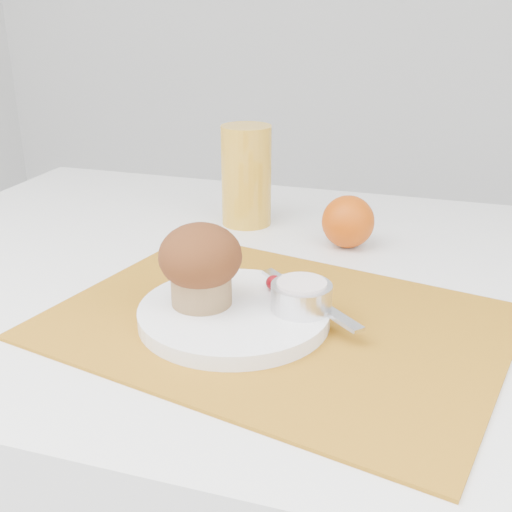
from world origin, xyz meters
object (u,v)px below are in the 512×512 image
(plate, at_px, (234,314))
(muffin, at_px, (201,263))
(orange, at_px, (348,222))
(juice_glass, at_px, (246,176))
(table, at_px, (281,499))

(plate, distance_m, muffin, 0.07)
(muffin, bearing_deg, orange, 67.34)
(orange, bearing_deg, muffin, -112.66)
(juice_glass, relative_size, muffin, 1.70)
(table, height_order, muffin, muffin)
(orange, distance_m, muffin, 0.30)
(plate, xyz_separation_m, muffin, (-0.04, -0.00, 0.06))
(table, xyz_separation_m, plate, (-0.02, -0.15, 0.39))
(plate, xyz_separation_m, juice_glass, (-0.09, 0.33, 0.06))
(table, bearing_deg, orange, 64.24)
(plate, height_order, orange, orange)
(table, height_order, juice_glass, juice_glass)
(table, bearing_deg, muffin, -110.02)
(table, xyz_separation_m, muffin, (-0.05, -0.15, 0.44))
(table, distance_m, muffin, 0.47)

